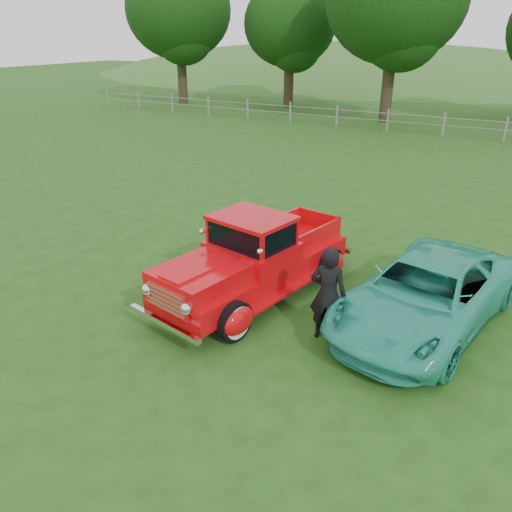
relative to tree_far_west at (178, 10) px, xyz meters
The scene contains 8 objects.
ground 33.44m from the tree_far_west, 52.43° to the right, with size 140.00×140.00×0.00m, color #204713.
distant_hills 38.66m from the tree_far_west, 64.56° to the left, with size 116.00×60.00×18.00m.
fence_line 21.23m from the tree_far_west, 11.31° to the right, with size 48.00×0.12×1.20m.
tree_far_west is the anchor object (origin of this frame).
tree_mid_west 8.30m from the tree_far_west, 14.04° to the left, with size 6.40×6.40×8.46m.
red_pickup 31.81m from the tree_far_west, 50.85° to the right, with size 2.95×5.23×1.78m.
teal_sedan 33.69m from the tree_far_west, 45.81° to the right, with size 2.18×4.72×1.31m, color teal.
man 33.62m from the tree_far_west, 49.14° to the right, with size 0.65×0.43×1.79m, color black.
Camera 1 is at (4.30, -6.42, 5.11)m, focal length 35.00 mm.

